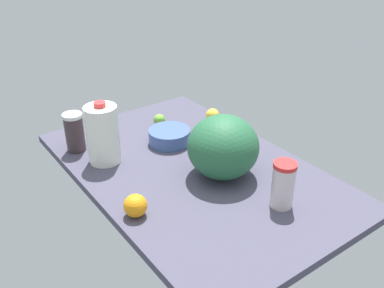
{
  "coord_description": "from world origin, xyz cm",
  "views": [
    {
      "loc": [
        -110.64,
        80.39,
        87.03
      ],
      "look_at": [
        0.0,
        0.0,
        13.0
      ],
      "focal_mm": 40.0,
      "sensor_mm": 36.0,
      "label": 1
    }
  ],
  "objects": [
    {
      "name": "countertop",
      "position": [
        0.0,
        0.0,
        1.5
      ],
      "size": [
        120.0,
        76.0,
        3.0
      ],
      "primitive_type": "cube",
      "color": "#444255",
      "rests_on": "ground"
    },
    {
      "name": "lemon_beside_bowl",
      "position": [
        27.28,
        -31.43,
        6.04
      ],
      "size": [
        6.09,
        6.09,
        6.09
      ],
      "primitive_type": "sphere",
      "color": "yellow",
      "rests_on": "countertop"
    },
    {
      "name": "watermelon",
      "position": [
        -10.36,
        -6.02,
        14.43
      ],
      "size": [
        25.48,
        25.48,
        22.86
      ],
      "primitive_type": "ellipsoid",
      "color": "#25613C",
      "rests_on": "countertop"
    },
    {
      "name": "milk_jug",
      "position": [
        23.76,
        23.89,
        14.36
      ],
      "size": [
        12.25,
        12.25,
        24.28
      ],
      "color": "white",
      "rests_on": "countertop"
    },
    {
      "name": "shaker_bottle",
      "position": [
        38.26,
        29.53,
        10.95
      ],
      "size": [
        7.7,
        7.7,
        15.83
      ],
      "color": "#3A2C30",
      "rests_on": "countertop"
    },
    {
      "name": "lime_loose",
      "position": [
        38.12,
        -9.59,
        5.6
      ],
      "size": [
        5.2,
        5.2,
        5.2
      ],
      "primitive_type": "sphere",
      "color": "#6AAF34",
      "rests_on": "countertop"
    },
    {
      "name": "mixing_bowl",
      "position": [
        21.36,
        -4.01,
        5.97
      ],
      "size": [
        17.17,
        17.17,
        5.95
      ],
      "primitive_type": "cylinder",
      "color": "#3F5893",
      "rests_on": "countertop"
    },
    {
      "name": "tumbler_cup",
      "position": [
        -36.05,
        -9.64,
        11.02
      ],
      "size": [
        7.58,
        7.58,
        15.96
      ],
      "color": "silver",
      "rests_on": "countertop"
    },
    {
      "name": "orange_far_back",
      "position": [
        4.14,
        -24.07,
        6.71
      ],
      "size": [
        7.42,
        7.42,
        7.42
      ],
      "primitive_type": "sphere",
      "color": "orange",
      "rests_on": "countertop"
    },
    {
      "name": "orange_by_jug",
      "position": [
        -12.93,
        31.23,
        6.73
      ],
      "size": [
        7.47,
        7.47,
        7.47
      ],
      "primitive_type": "sphere",
      "color": "orange",
      "rests_on": "countertop"
    }
  ]
}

